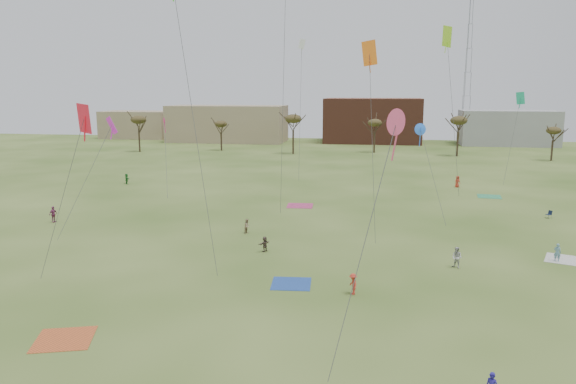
# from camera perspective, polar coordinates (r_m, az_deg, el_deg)

# --- Properties ---
(ground) EXTENTS (260.00, 260.00, 0.00)m
(ground) POSITION_cam_1_polar(r_m,az_deg,el_deg) (38.13, -3.14, -11.44)
(ground) COLOR #334E18
(ground) RESTS_ON ground
(spectator_fore_b) EXTENTS (0.76, 0.86, 1.49)m
(spectator_fore_b) POSITION_cam_1_polar(r_m,az_deg,el_deg) (55.73, -4.24, -3.54)
(spectator_fore_b) COLOR #9E8164
(spectator_fore_b) RESTS_ON ground
(spectator_fore_c) EXTENTS (1.02, 1.32, 1.40)m
(spectator_fore_c) POSITION_cam_1_polar(r_m,az_deg,el_deg) (49.42, -2.42, -5.41)
(spectator_fore_c) COLOR brown
(spectator_fore_c) RESTS_ON ground
(flyer_mid_b) EXTENTS (0.92, 1.13, 1.52)m
(flyer_mid_b) POSITION_cam_1_polar(r_m,az_deg,el_deg) (39.68, 6.74, -9.43)
(flyer_mid_b) COLOR red
(flyer_mid_b) RESTS_ON ground
(flyer_mid_c) EXTENTS (0.68, 0.58, 1.56)m
(flyer_mid_c) POSITION_cam_1_polar(r_m,az_deg,el_deg) (51.87, 26.09, -5.63)
(flyer_mid_c) COLOR #6492A7
(flyer_mid_c) RESTS_ON ground
(spectator_mid_d) EXTENTS (0.70, 1.12, 1.78)m
(spectator_mid_d) POSITION_cam_1_polar(r_m,az_deg,el_deg) (65.38, -23.12, -2.14)
(spectator_mid_d) COLOR #923D6C
(spectator_mid_d) RESTS_ON ground
(spectator_mid_e) EXTENTS (1.07, 1.04, 1.74)m
(spectator_mid_e) POSITION_cam_1_polar(r_m,az_deg,el_deg) (46.98, 17.07, -6.51)
(spectator_mid_e) COLOR #BABABA
(spectator_mid_e) RESTS_ON ground
(flyer_far_a) EXTENTS (1.36, 1.41, 1.60)m
(flyer_far_a) POSITION_cam_1_polar(r_m,az_deg,el_deg) (88.21, -16.34, 1.32)
(flyer_far_a) COLOR #287830
(flyer_far_a) RESTS_ON ground
(flyer_far_b) EXTENTS (0.99, 0.86, 1.71)m
(flyer_far_b) POSITION_cam_1_polar(r_m,az_deg,el_deg) (85.55, 17.13, 1.04)
(flyer_far_b) COLOR red
(flyer_far_b) RESTS_ON ground
(blanket_red) EXTENTS (4.06, 4.06, 0.03)m
(blanket_red) POSITION_cam_1_polar(r_m,az_deg,el_deg) (35.53, -22.14, -13.93)
(blanket_red) COLOR #CA5728
(blanket_red) RESTS_ON ground
(blanket_blue) EXTENTS (3.16, 3.16, 0.03)m
(blanket_blue) POSITION_cam_1_polar(r_m,az_deg,el_deg) (41.66, 0.33, -9.48)
(blanket_blue) COLOR #24499E
(blanket_blue) RESTS_ON ground
(blanket_cream) EXTENTS (3.94, 3.94, 0.03)m
(blanket_cream) POSITION_cam_1_polar(r_m,az_deg,el_deg) (52.87, 26.74, -6.27)
(blanket_cream) COLOR silver
(blanket_cream) RESTS_ON ground
(blanket_plum) EXTENTS (3.43, 3.43, 0.03)m
(blanket_plum) POSITION_cam_1_polar(r_m,az_deg,el_deg) (68.81, 1.25, -1.44)
(blanket_plum) COLOR #B63869
(blanket_plum) RESTS_ON ground
(blanket_olive) EXTENTS (3.38, 3.38, 0.03)m
(blanket_olive) POSITION_cam_1_polar(r_m,az_deg,el_deg) (79.60, 20.10, -0.44)
(blanket_olive) COLOR #35935E
(blanket_olive) RESTS_ON ground
(camp_chair_right) EXTENTS (0.73, 0.71, 0.87)m
(camp_chair_right) POSITION_cam_1_polar(r_m,az_deg,el_deg) (68.78, 25.35, -2.25)
(camp_chair_right) COLOR #141D37
(camp_chair_right) RESTS_ON ground
(kites_aloft) EXTENTS (54.31, 62.54, 26.37)m
(kites_aloft) POSITION_cam_1_polar(r_m,az_deg,el_deg) (63.52, 2.98, 15.35)
(kites_aloft) COLOR red
(kites_aloft) RESTS_ON ground
(tree_line) EXTENTS (117.44, 49.32, 8.91)m
(tree_line) POSITION_cam_1_polar(r_m,az_deg,el_deg) (114.31, 4.38, 6.89)
(tree_line) COLOR #3A2B1E
(tree_line) RESTS_ON ground
(building_tan) EXTENTS (32.00, 14.00, 10.00)m
(building_tan) POSITION_cam_1_polar(r_m,az_deg,el_deg) (155.79, -6.27, 7.04)
(building_tan) COLOR #937F60
(building_tan) RESTS_ON ground
(building_brick) EXTENTS (26.00, 16.00, 12.00)m
(building_brick) POSITION_cam_1_polar(r_m,az_deg,el_deg) (154.69, 8.76, 7.33)
(building_brick) COLOR brown
(building_brick) RESTS_ON ground
(building_grey) EXTENTS (24.00, 12.00, 9.00)m
(building_grey) POSITION_cam_1_polar(r_m,az_deg,el_deg) (156.05, 21.76, 6.19)
(building_grey) COLOR gray
(building_grey) RESTS_ON ground
(building_tan_west) EXTENTS (20.00, 12.00, 8.00)m
(building_tan_west) POSITION_cam_1_polar(r_m,az_deg,el_deg) (172.96, -15.28, 6.75)
(building_tan_west) COLOR #937F60
(building_tan_west) RESTS_ON ground
(radio_tower) EXTENTS (1.51, 1.72, 41.00)m
(radio_tower) POSITION_cam_1_polar(r_m,az_deg,el_deg) (161.02, 18.06, 11.77)
(radio_tower) COLOR #9EA3A8
(radio_tower) RESTS_ON ground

